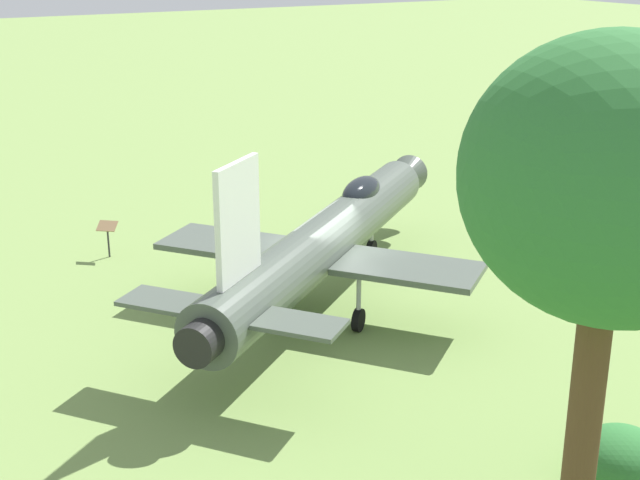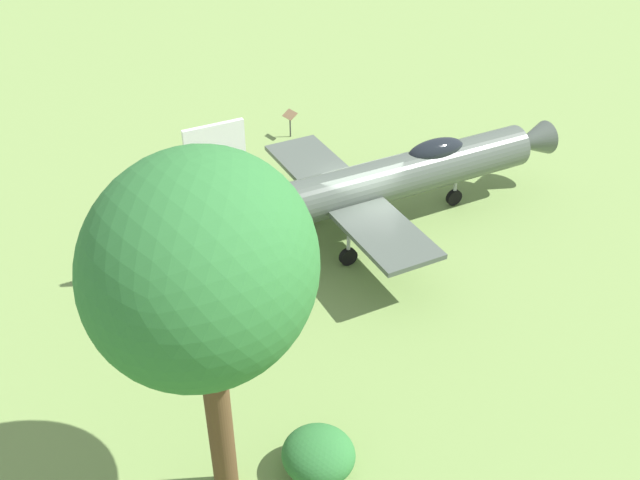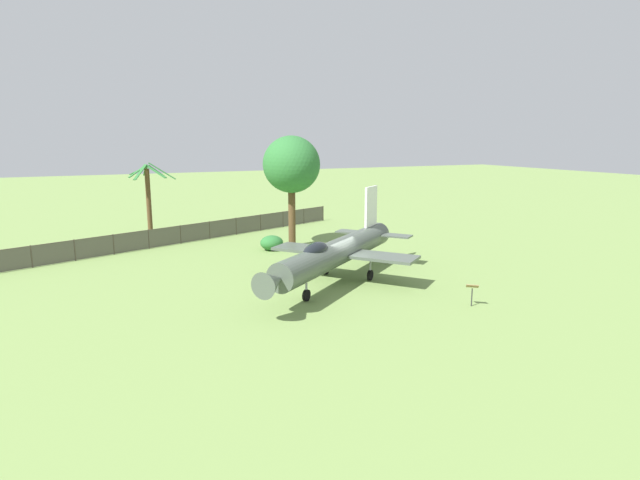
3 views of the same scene
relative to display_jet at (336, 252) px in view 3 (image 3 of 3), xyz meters
The scene contains 7 objects.
ground_plane 1.88m from the display_jet, 51.72° to the right, with size 200.00×200.00×0.00m, color #75934C.
display_jet is the anchor object (origin of this frame).
shade_tree 11.88m from the display_jet, ahead, with size 4.65×4.22×8.33m.
palm_tree 20.67m from the display_jet, 21.75° to the left, with size 4.58×3.70×6.17m.
perimeter_fence 16.56m from the display_jet, 20.79° to the left, with size 11.74×30.25×1.47m.
shrub_near_fence 10.22m from the display_jet, ahead, with size 1.60×1.70×1.10m.
info_plaque 7.76m from the display_jet, 146.07° to the right, with size 0.68×0.72×1.14m.
Camera 3 is at (-25.97, 13.22, 8.21)m, focal length 29.47 mm.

